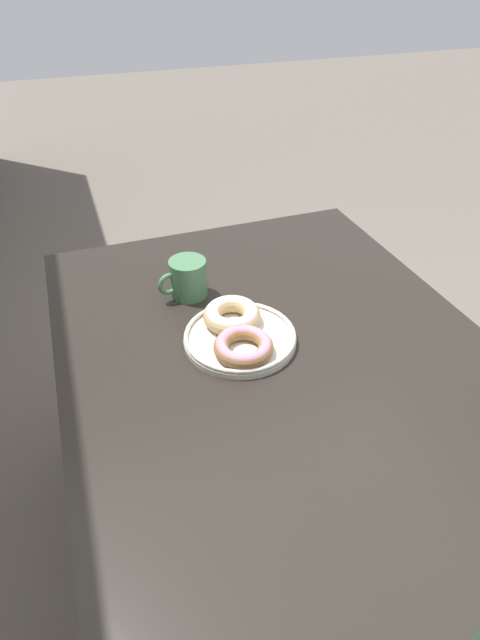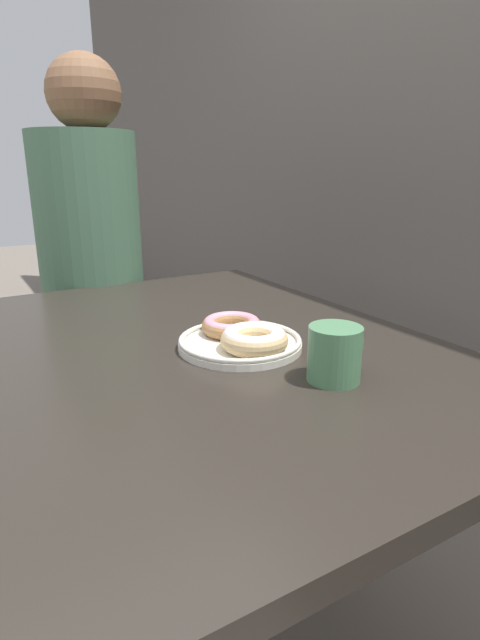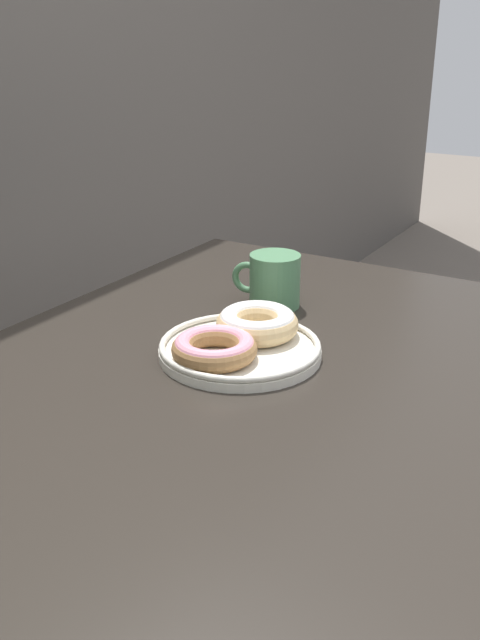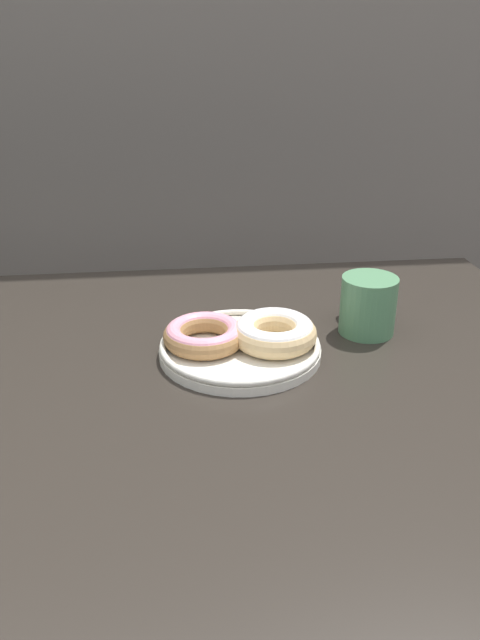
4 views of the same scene
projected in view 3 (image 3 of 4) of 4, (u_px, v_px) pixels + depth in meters
name	position (u px, v px, depth m)	size (l,w,h in m)	color
dining_table	(256.00, 428.00, 1.04)	(1.25, 0.94, 0.75)	#28231E
donut_plate	(240.00, 340.00, 1.10)	(0.29, 0.25, 0.06)	silver
coffee_mug	(274.00, 280.00, 1.29)	(0.09, 0.13, 0.10)	#4C7F56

